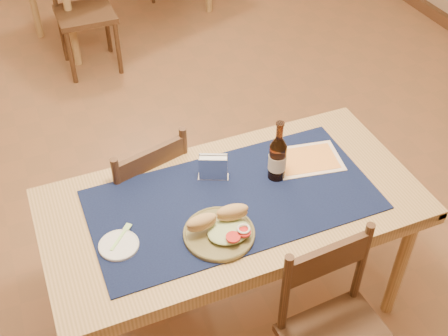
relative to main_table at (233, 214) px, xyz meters
name	(u,v)px	position (x,y,z in m)	size (l,w,h in m)	color
main_table	(233,214)	(0.00, 0.00, 0.00)	(1.60, 0.80, 0.75)	tan
placemat	(233,200)	(0.00, 0.00, 0.09)	(1.20, 0.60, 0.01)	#0F193A
baseboard	(180,196)	(0.00, 0.80, -0.62)	(6.00, 7.00, 0.10)	#4A2C1A
chair_main_far	(142,195)	(-0.29, 0.47, -0.21)	(0.50, 0.50, 0.89)	#4A2C1A
chair_back_near	(83,9)	(-0.14, 2.60, -0.19)	(0.43, 0.43, 0.93)	#4A2C1A
sandwich_plate	(221,229)	(-0.12, -0.16, 0.12)	(0.29, 0.29, 0.11)	brown
side_plate	(119,245)	(-0.51, -0.07, 0.10)	(0.16, 0.16, 0.01)	silver
fork	(122,235)	(-0.49, -0.03, 0.10)	(0.11, 0.12, 0.00)	#A5E47D
beer_bottle	(278,158)	(0.23, 0.06, 0.20)	(0.08, 0.08, 0.29)	#421F0B
napkin_holder	(213,168)	(-0.03, 0.16, 0.14)	(0.14, 0.10, 0.12)	silver
menu_card	(308,159)	(0.41, 0.10, 0.09)	(0.33, 0.27, 0.01)	beige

